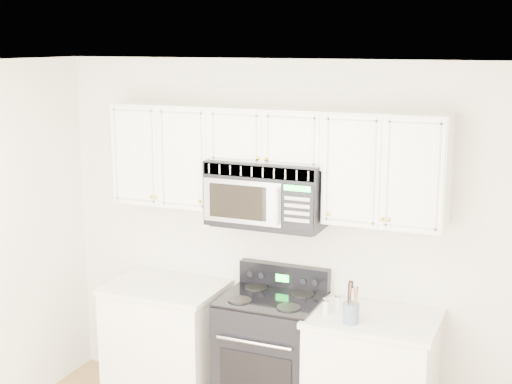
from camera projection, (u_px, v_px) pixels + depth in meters
The scene contains 9 objects.
room at pixel (159, 320), 3.70m from camera, with size 3.51×3.51×2.61m.
base_cabinet_left at pixel (167, 345), 5.48m from camera, with size 0.86×0.65×0.92m.
base_cabinet_right at pixel (371, 383), 4.87m from camera, with size 0.86×0.65×0.92m.
range at pixel (272, 356), 5.16m from camera, with size 0.69×0.64×1.10m.
upper_cabinets at pixel (272, 156), 4.99m from camera, with size 2.44×0.37×0.75m.
microwave at pixel (268, 192), 5.01m from camera, with size 0.82×0.46×0.46m.
utensil_crock at pixel (351, 312), 4.63m from camera, with size 0.11×0.11×0.29m.
shaker_salt at pixel (338, 302), 4.88m from camera, with size 0.04×0.04×0.10m.
shaker_pepper at pixel (326, 306), 4.79m from camera, with size 0.05×0.05×0.11m.
Camera 1 is at (1.81, -3.01, 2.72)m, focal length 50.00 mm.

